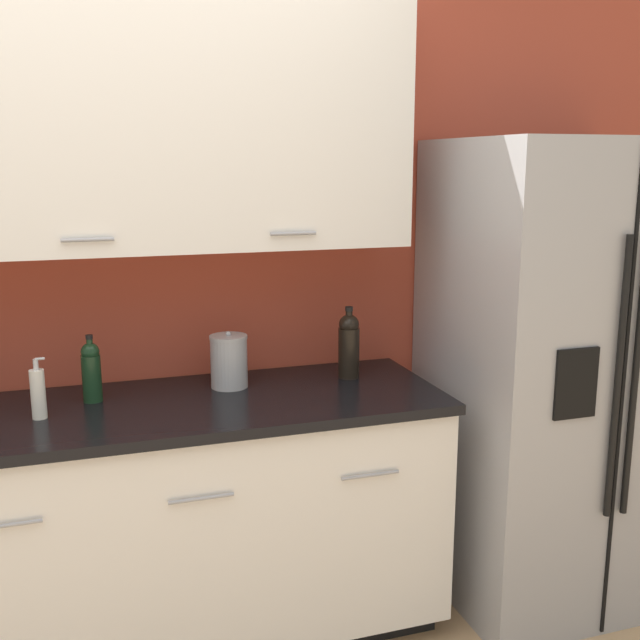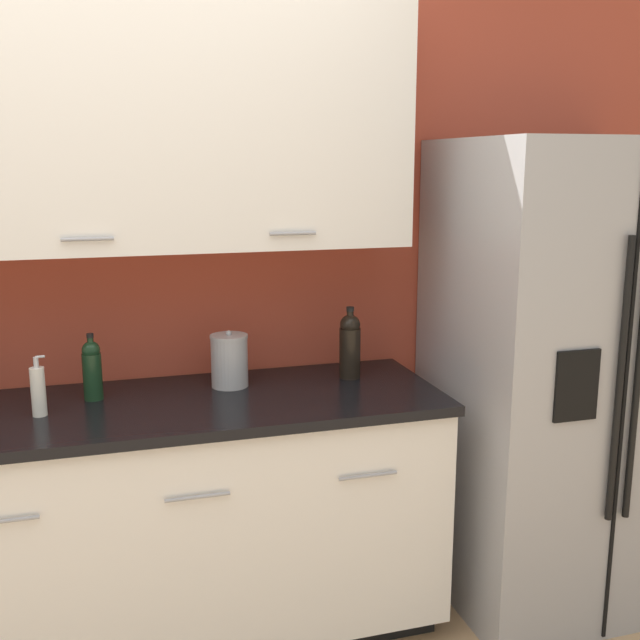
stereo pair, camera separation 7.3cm
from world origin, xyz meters
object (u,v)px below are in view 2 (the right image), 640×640
wine_bottle (350,345)px  soap_dispenser (38,391)px  refrigerator (557,376)px  steel_canister (229,360)px  oil_bottle (92,369)px

wine_bottle → soap_dispenser: 1.10m
refrigerator → soap_dispenser: refrigerator is taller
soap_dispenser → steel_canister: 0.65m
soap_dispenser → refrigerator: bearing=-1.3°
oil_bottle → steel_canister: (0.47, 0.02, -0.01)m
soap_dispenser → oil_bottle: oil_bottle is taller
soap_dispenser → oil_bottle: bearing=37.8°
wine_bottle → steel_canister: 0.45m
oil_bottle → soap_dispenser: bearing=-142.2°
oil_bottle → steel_canister: 0.47m
refrigerator → wine_bottle: 0.82m
soap_dispenser → wine_bottle: bearing=6.7°
oil_bottle → steel_canister: bearing=2.2°
soap_dispenser → oil_bottle: (0.17, 0.13, 0.02)m
refrigerator → wine_bottle: size_ratio=6.57×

